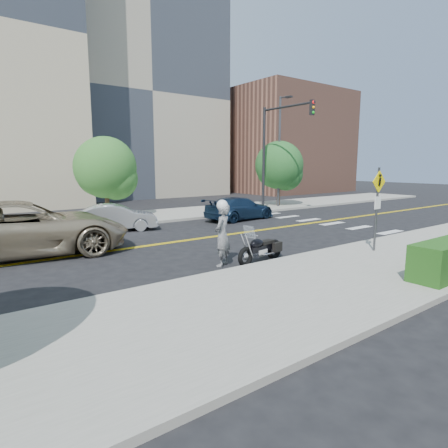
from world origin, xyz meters
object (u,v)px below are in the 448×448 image
at_px(parked_car_silver, 116,217).
at_px(pedestrian_sign, 377,201).
at_px(motorcyclist, 222,233).
at_px(suv, 24,229).
at_px(motorcycle, 261,243).
at_px(parked_car_blue, 240,208).

bearing_deg(parked_car_silver, pedestrian_sign, -132.33).
bearing_deg(motorcyclist, suv, -78.65).
bearing_deg(suv, parked_car_silver, -49.26).
distance_m(motorcyclist, motorcycle, 1.48).
height_order(pedestrian_sign, motorcyclist, pedestrian_sign).
xyz_separation_m(motorcycle, parked_car_blue, (5.59, 8.04, 0.03)).
xyz_separation_m(suv, parked_car_blue, (11.85, 2.43, -0.32)).
relative_size(suv, parked_car_silver, 1.79).
xyz_separation_m(motorcyclist, suv, (-4.87, 5.29, -0.07)).
height_order(pedestrian_sign, parked_car_silver, pedestrian_sign).
distance_m(motorcycle, suv, 8.41).
relative_size(motorcycle, parked_car_blue, 0.46).
relative_size(pedestrian_sign, motorcycle, 1.42).
relative_size(motorcyclist, parked_car_blue, 0.46).
xyz_separation_m(motorcyclist, parked_car_blue, (6.97, 7.71, -0.40)).
height_order(motorcyclist, parked_car_silver, motorcyclist).
bearing_deg(motorcycle, parked_car_blue, 46.78).
bearing_deg(suv, pedestrian_sign, -119.80).
bearing_deg(parked_car_silver, suv, 143.99).
bearing_deg(motorcycle, pedestrian_sign, -32.17).
relative_size(motorcycle, suv, 0.30).
bearing_deg(suv, motorcyclist, -131.38).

